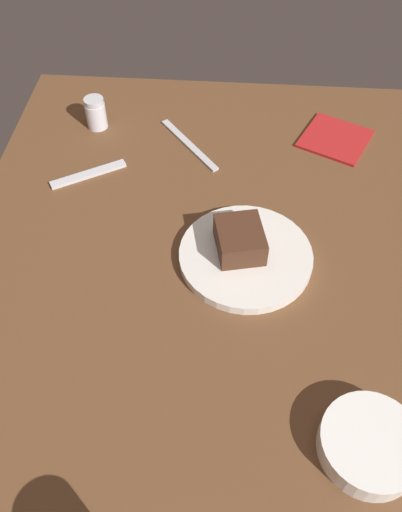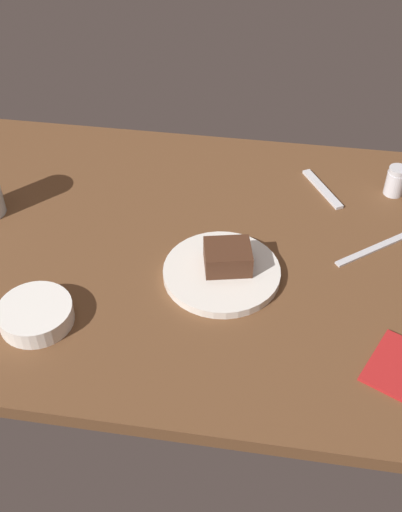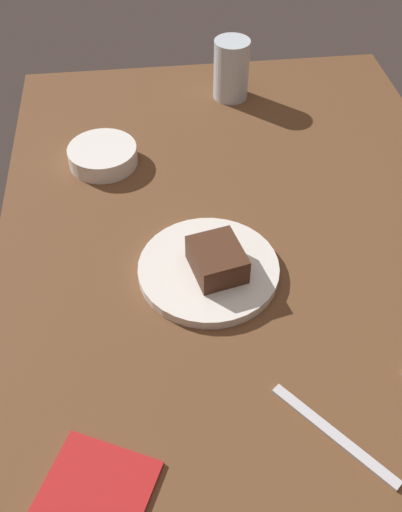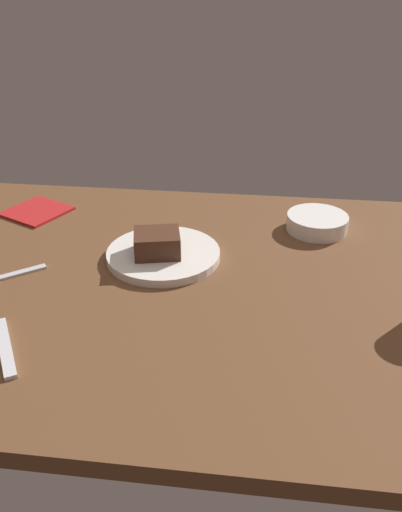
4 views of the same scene
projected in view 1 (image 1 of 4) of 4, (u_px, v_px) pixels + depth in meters
The scene contains 8 objects.
dining_table at pixel (198, 296), 86.68cm from camera, with size 120.00×84.00×3.00cm, color brown.
dessert_plate at pixel (246, 256), 89.01cm from camera, with size 22.39×22.39×1.67cm, color white.
chocolate_cake_slice at pixel (240, 240), 87.27cm from camera, with size 8.74×7.46×4.52cm, color #472819.
salt_shaker at pixel (96, 113), 110.35cm from camera, with size 4.25×4.25×6.70cm.
side_bowl at pixel (370, 445), 67.92cm from camera, with size 13.16×13.16×3.55cm, color white.
dessert_spoon at pixel (88, 174), 102.73cm from camera, with size 15.00×1.80×0.70cm, color silver.
butter_knife at pixel (189, 145), 108.61cm from camera, with size 19.00×1.40×0.50cm, color silver.
folded_napkin at pixel (335, 139), 109.75cm from camera, with size 12.68×12.61×0.60cm, color #B21E1E.
Camera 1 is at (-49.90, -4.18, 72.56)cm, focal length 37.29 mm.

